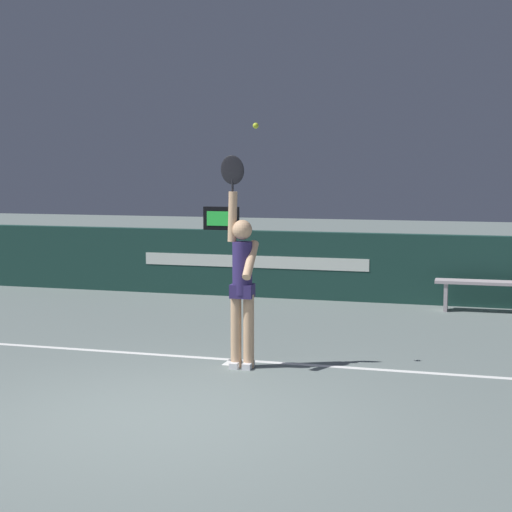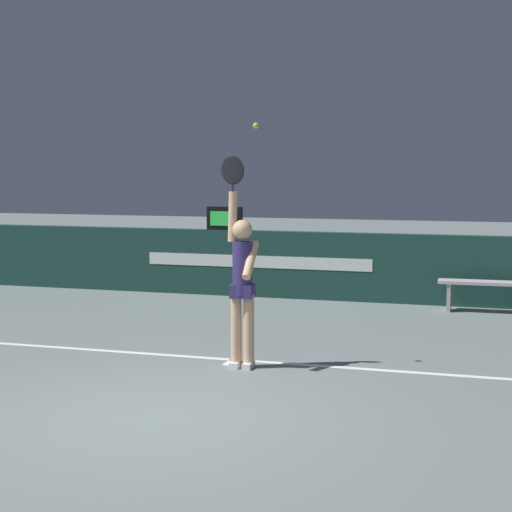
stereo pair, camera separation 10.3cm
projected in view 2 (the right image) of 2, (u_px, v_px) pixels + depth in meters
The scene contains 7 objects.
ground_plane at pixel (154, 416), 7.90m from camera, with size 60.00×60.00×0.00m, color slate.
court_lines at pixel (137, 427), 7.53m from camera, with size 11.10×5.71×0.00m.
back_wall at pixel (320, 266), 14.79m from camera, with size 16.88×0.23×1.21m.
speed_display at pixel (225, 218), 15.22m from camera, with size 0.66×0.14×0.43m.
tennis_player at pixel (242, 280), 9.69m from camera, with size 0.46×0.46×2.52m.
tennis_ball at pixel (256, 126), 9.52m from camera, with size 0.07×0.07×0.07m.
courtside_bench_near at pixel (485, 289), 13.46m from camera, with size 1.50×0.39×0.51m.
Camera 2 is at (3.15, -7.08, 2.36)m, focal length 58.10 mm.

